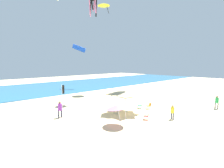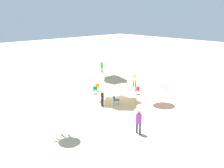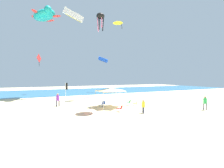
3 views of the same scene
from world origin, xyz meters
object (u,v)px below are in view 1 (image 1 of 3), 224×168
at_px(canopy_tent, 125,93).
at_px(person_beachcomber, 172,111).
at_px(folding_chair_right_of_tent, 117,110).
at_px(kite_delta_yellow, 104,4).
at_px(banner_flag, 63,95).
at_px(kite_parafoil_blue, 79,48).
at_px(folding_chair_facing_ocean, 147,116).
at_px(folding_chair_left_of_tent, 141,105).
at_px(person_far_stroller, 60,108).
at_px(folding_chair_near_cooler, 149,105).
at_px(person_by_tent, 217,101).
at_px(beach_umbrella, 117,106).

bearing_deg(canopy_tent, person_beachcomber, -70.80).
distance_m(folding_chair_right_of_tent, kite_delta_yellow, 23.30).
relative_size(banner_flag, kite_parafoil_blue, 1.12).
bearing_deg(banner_flag, folding_chair_facing_ocean, -62.30).
height_order(folding_chair_left_of_tent, kite_parafoil_blue, kite_parafoil_blue).
relative_size(folding_chair_right_of_tent, person_far_stroller, 0.43).
height_order(folding_chair_right_of_tent, kite_delta_yellow, kite_delta_yellow).
relative_size(canopy_tent, folding_chair_near_cooler, 4.36).
relative_size(canopy_tent, banner_flag, 1.03).
bearing_deg(kite_delta_yellow, person_by_tent, 102.57).
bearing_deg(beach_umbrella, banner_flag, 98.73).
bearing_deg(kite_delta_yellow, folding_chair_near_cooler, 79.33).
xyz_separation_m(beach_umbrella, folding_chair_right_of_tent, (2.99, 3.05, -1.49)).
bearing_deg(folding_chair_right_of_tent, kite_delta_yellow, 114.10).
height_order(beach_umbrella, folding_chair_near_cooler, beach_umbrella).
bearing_deg(kite_parafoil_blue, person_by_tent, -27.75).
height_order(folding_chair_left_of_tent, kite_delta_yellow, kite_delta_yellow).
bearing_deg(folding_chair_left_of_tent, folding_chair_right_of_tent, -40.66).
bearing_deg(person_far_stroller, banner_flag, -121.35).
height_order(banner_flag, person_by_tent, banner_flag).
distance_m(folding_chair_left_of_tent, kite_delta_yellow, 22.34).
bearing_deg(folding_chair_facing_ocean, canopy_tent, -128.04).
relative_size(folding_chair_left_of_tent, folding_chair_facing_ocean, 1.00).
bearing_deg(folding_chair_right_of_tent, folding_chair_facing_ocean, -20.94).
height_order(beach_umbrella, kite_parafoil_blue, kite_parafoil_blue).
height_order(folding_chair_right_of_tent, folding_chair_facing_ocean, same).
relative_size(folding_chair_right_of_tent, kite_parafoil_blue, 0.26).
xyz_separation_m(canopy_tent, folding_chair_near_cooler, (3.76, -0.91, -2.03)).
xyz_separation_m(person_beachcomber, kite_parafoil_blue, (6.25, 27.22, 8.54)).
bearing_deg(folding_chair_facing_ocean, kite_delta_yellow, -151.28).
bearing_deg(person_beachcomber, person_far_stroller, -116.75).
xyz_separation_m(person_far_stroller, person_beachcomber, (8.52, -9.08, -0.17)).
xyz_separation_m(person_by_tent, kite_delta_yellow, (-1.90, 20.62, 16.52)).
distance_m(folding_chair_left_of_tent, folding_chair_right_of_tent, 4.07).
xyz_separation_m(folding_chair_left_of_tent, kite_delta_yellow, (5.25, 13.38, 17.10)).
height_order(folding_chair_right_of_tent, person_beachcomber, person_beachcomber).
height_order(person_far_stroller, person_beachcomber, person_far_stroller).
relative_size(person_beachcomber, person_by_tent, 0.89).
bearing_deg(beach_umbrella, folding_chair_left_of_tent, 19.42).
bearing_deg(banner_flag, beach_umbrella, -81.27).
bearing_deg(kite_delta_yellow, person_beachcomber, 77.92).
height_order(folding_chair_facing_ocean, kite_delta_yellow, kite_delta_yellow).
bearing_deg(folding_chair_facing_ocean, folding_chair_near_cooler, 177.91).
relative_size(person_far_stroller, kite_parafoil_blue, 0.62).
relative_size(canopy_tent, folding_chair_facing_ocean, 4.36).
bearing_deg(folding_chair_right_of_tent, beach_umbrella, -74.40).
bearing_deg(canopy_tent, kite_parafoil_blue, 69.78).
distance_m(person_far_stroller, person_beachcomber, 12.45).
height_order(banner_flag, kite_parafoil_blue, kite_parafoil_blue).
distance_m(folding_chair_facing_ocean, kite_delta_yellow, 25.50).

